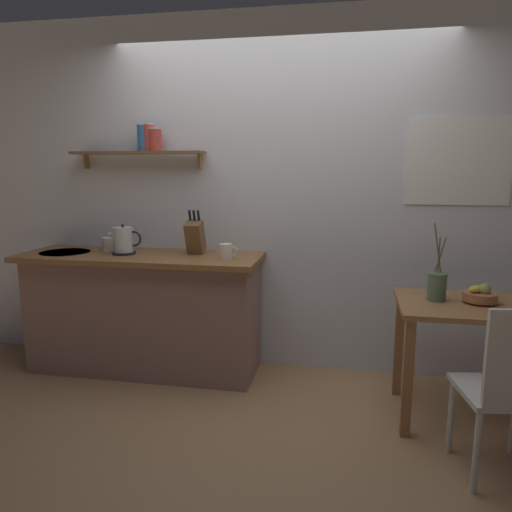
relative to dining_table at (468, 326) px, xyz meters
name	(u,v)px	position (x,y,z in m)	size (l,w,h in m)	color
ground_plane	(263,398)	(-1.28, 0.03, -0.61)	(14.00, 14.00, 0.00)	#A87F56
back_wall	(305,196)	(-1.08, 0.68, 0.74)	(6.80, 0.11, 2.70)	silver
kitchen_counter	(144,312)	(-2.28, 0.35, -0.14)	(1.83, 0.63, 0.92)	gray
wall_shelf	(143,146)	(-2.30, 0.52, 1.12)	(1.05, 0.20, 0.34)	brown
dining_table	(468,326)	(0.00, 0.00, 0.00)	(0.85, 0.66, 0.75)	#9E6B3D
dining_chair_near	(509,386)	(0.06, -0.63, -0.09)	(0.46, 0.46, 0.94)	silver
fruit_bowl	(480,295)	(0.06, 0.03, 0.19)	(0.20, 0.20, 0.13)	#BC704C
twig_vase	(437,286)	(-0.19, 0.04, 0.23)	(0.11, 0.11, 0.48)	#567056
electric_kettle	(124,241)	(-2.40, 0.31, 0.41)	(0.26, 0.17, 0.23)	black
knife_block	(195,237)	(-1.87, 0.41, 0.45)	(0.12, 0.18, 0.33)	brown
coffee_mug_by_sink	(109,244)	(-2.57, 0.40, 0.37)	(0.14, 0.09, 0.11)	white
coffee_mug_spare	(226,251)	(-1.60, 0.27, 0.37)	(0.14, 0.09, 0.11)	white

